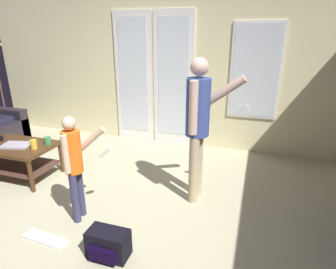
{
  "coord_description": "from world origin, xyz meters",
  "views": [
    {
      "loc": [
        1.55,
        -2.09,
        1.79
      ],
      "look_at": [
        0.75,
        0.39,
        0.85
      ],
      "focal_mm": 30.06,
      "sensor_mm": 36.0,
      "label": 1
    }
  ],
  "objects_px": {
    "person_adult": "(199,119)",
    "backpack": "(108,244)",
    "coffee_table": "(18,153)",
    "cup_near_edge": "(48,141)",
    "person_child": "(74,160)",
    "loose_keyboard": "(45,238)",
    "cup_by_laptop": "(34,144)",
    "dvd_remote_slim": "(1,139)",
    "laptop_closed": "(17,145)"
  },
  "relations": [
    {
      "from": "coffee_table",
      "to": "backpack",
      "type": "distance_m",
      "value": 2.04
    },
    {
      "from": "coffee_table",
      "to": "backpack",
      "type": "bearing_deg",
      "value": -26.82
    },
    {
      "from": "cup_near_edge",
      "to": "dvd_remote_slim",
      "type": "bearing_deg",
      "value": -176.64
    },
    {
      "from": "cup_near_edge",
      "to": "backpack",
      "type": "bearing_deg",
      "value": -36.44
    },
    {
      "from": "person_adult",
      "to": "loose_keyboard",
      "type": "xyz_separation_m",
      "value": [
        -1.17,
        -1.12,
        -0.93
      ]
    },
    {
      "from": "cup_by_laptop",
      "to": "dvd_remote_slim",
      "type": "bearing_deg",
      "value": 168.98
    },
    {
      "from": "backpack",
      "to": "person_adult",
      "type": "bearing_deg",
      "value": 65.5
    },
    {
      "from": "laptop_closed",
      "to": "cup_near_edge",
      "type": "bearing_deg",
      "value": 12.98
    },
    {
      "from": "person_child",
      "to": "loose_keyboard",
      "type": "relative_size",
      "value": 2.41
    },
    {
      "from": "cup_near_edge",
      "to": "cup_by_laptop",
      "type": "xyz_separation_m",
      "value": [
        -0.06,
        -0.17,
        0.01
      ]
    },
    {
      "from": "person_child",
      "to": "person_adult",
      "type": "bearing_deg",
      "value": 35.26
    },
    {
      "from": "backpack",
      "to": "cup_near_edge",
      "type": "xyz_separation_m",
      "value": [
        -1.43,
        1.06,
        0.37
      ]
    },
    {
      "from": "laptop_closed",
      "to": "cup_by_laptop",
      "type": "height_order",
      "value": "cup_by_laptop"
    },
    {
      "from": "loose_keyboard",
      "to": "cup_by_laptop",
      "type": "relative_size",
      "value": 3.93
    },
    {
      "from": "person_child",
      "to": "coffee_table",
      "type": "bearing_deg",
      "value": 157.33
    },
    {
      "from": "person_child",
      "to": "backpack",
      "type": "bearing_deg",
      "value": -35.66
    },
    {
      "from": "person_adult",
      "to": "backpack",
      "type": "distance_m",
      "value": 1.48
    },
    {
      "from": "person_adult",
      "to": "person_child",
      "type": "relative_size",
      "value": 1.45
    },
    {
      "from": "person_child",
      "to": "laptop_closed",
      "type": "xyz_separation_m",
      "value": [
        -1.24,
        0.51,
        -0.19
      ]
    },
    {
      "from": "person_adult",
      "to": "person_child",
      "type": "distance_m",
      "value": 1.31
    },
    {
      "from": "cup_by_laptop",
      "to": "coffee_table",
      "type": "bearing_deg",
      "value": 174.22
    },
    {
      "from": "coffee_table",
      "to": "backpack",
      "type": "relative_size",
      "value": 2.72
    },
    {
      "from": "person_child",
      "to": "dvd_remote_slim",
      "type": "bearing_deg",
      "value": 158.76
    },
    {
      "from": "coffee_table",
      "to": "cup_by_laptop",
      "type": "bearing_deg",
      "value": -5.78
    },
    {
      "from": "cup_by_laptop",
      "to": "backpack",
      "type": "bearing_deg",
      "value": -30.6
    },
    {
      "from": "cup_near_edge",
      "to": "coffee_table",
      "type": "bearing_deg",
      "value": -159.93
    },
    {
      "from": "person_adult",
      "to": "cup_by_laptop",
      "type": "bearing_deg",
      "value": -173.39
    },
    {
      "from": "coffee_table",
      "to": "person_child",
      "type": "relative_size",
      "value": 0.88
    },
    {
      "from": "coffee_table",
      "to": "person_child",
      "type": "distance_m",
      "value": 1.43
    },
    {
      "from": "dvd_remote_slim",
      "to": "coffee_table",
      "type": "bearing_deg",
      "value": 27.35
    },
    {
      "from": "person_child",
      "to": "cup_near_edge",
      "type": "distance_m",
      "value": 1.13
    },
    {
      "from": "loose_keyboard",
      "to": "cup_by_laptop",
      "type": "distance_m",
      "value": 1.31
    },
    {
      "from": "coffee_table",
      "to": "person_adult",
      "type": "height_order",
      "value": "person_adult"
    },
    {
      "from": "cup_by_laptop",
      "to": "person_adult",
      "type": "bearing_deg",
      "value": 6.61
    },
    {
      "from": "coffee_table",
      "to": "cup_by_laptop",
      "type": "relative_size",
      "value": 8.35
    },
    {
      "from": "person_adult",
      "to": "backpack",
      "type": "xyz_separation_m",
      "value": [
        -0.51,
        -1.12,
        -0.82
      ]
    },
    {
      "from": "coffee_table",
      "to": "loose_keyboard",
      "type": "xyz_separation_m",
      "value": [
        1.15,
        -0.92,
        -0.31
      ]
    },
    {
      "from": "person_child",
      "to": "cup_near_edge",
      "type": "bearing_deg",
      "value": 143.11
    },
    {
      "from": "loose_keyboard",
      "to": "cup_near_edge",
      "type": "height_order",
      "value": "cup_near_edge"
    },
    {
      "from": "loose_keyboard",
      "to": "laptop_closed",
      "type": "relative_size",
      "value": 1.27
    },
    {
      "from": "loose_keyboard",
      "to": "cup_near_edge",
      "type": "xyz_separation_m",
      "value": [
        -0.77,
        1.06,
        0.48
      ]
    },
    {
      "from": "person_adult",
      "to": "cup_by_laptop",
      "type": "relative_size",
      "value": 13.78
    },
    {
      "from": "person_adult",
      "to": "dvd_remote_slim",
      "type": "height_order",
      "value": "person_adult"
    },
    {
      "from": "cup_by_laptop",
      "to": "dvd_remote_slim",
      "type": "relative_size",
      "value": 0.67
    },
    {
      "from": "laptop_closed",
      "to": "cup_near_edge",
      "type": "distance_m",
      "value": 0.38
    },
    {
      "from": "person_adult",
      "to": "loose_keyboard",
      "type": "bearing_deg",
      "value": -136.31
    },
    {
      "from": "coffee_table",
      "to": "cup_near_edge",
      "type": "bearing_deg",
      "value": 20.07
    },
    {
      "from": "cup_near_edge",
      "to": "dvd_remote_slim",
      "type": "height_order",
      "value": "cup_near_edge"
    },
    {
      "from": "person_child",
      "to": "loose_keyboard",
      "type": "distance_m",
      "value": 0.76
    },
    {
      "from": "coffee_table",
      "to": "cup_near_edge",
      "type": "xyz_separation_m",
      "value": [
        0.38,
        0.14,
        0.17
      ]
    }
  ]
}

